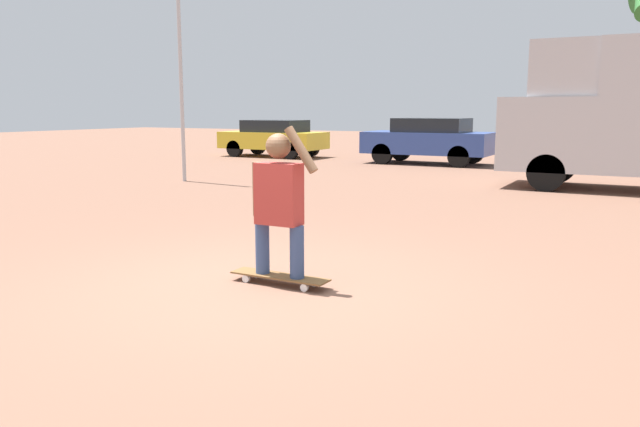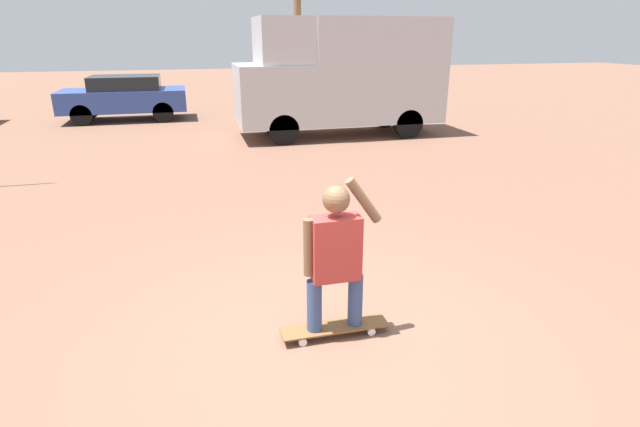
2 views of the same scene
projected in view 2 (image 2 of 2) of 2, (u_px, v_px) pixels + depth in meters
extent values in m
plane|color=brown|center=(329.00, 345.00, 4.65)|extent=(80.00, 80.00, 0.00)
cube|color=brown|center=(335.00, 327.00, 4.78)|extent=(1.04, 0.24, 0.02)
cylinder|color=white|center=(303.00, 342.00, 4.62)|extent=(0.08, 0.03, 0.08)
cylinder|color=white|center=(298.00, 331.00, 4.80)|extent=(0.08, 0.03, 0.08)
cylinder|color=white|center=(371.00, 332.00, 4.78)|extent=(0.08, 0.03, 0.08)
cylinder|color=white|center=(364.00, 321.00, 4.96)|extent=(0.08, 0.03, 0.08)
cylinder|color=#384C7A|center=(314.00, 305.00, 4.64)|extent=(0.14, 0.14, 0.52)
cylinder|color=#384C7A|center=(355.00, 300.00, 4.73)|extent=(0.14, 0.14, 0.52)
cube|color=#B23833|center=(336.00, 248.00, 4.50)|extent=(0.45, 0.22, 0.60)
sphere|color=brown|center=(336.00, 199.00, 4.34)|extent=(0.24, 0.24, 0.24)
cylinder|color=brown|center=(308.00, 248.00, 4.42)|extent=(0.09, 0.09, 0.53)
cylinder|color=brown|center=(364.00, 200.00, 4.41)|extent=(0.35, 0.09, 0.45)
cylinder|color=black|center=(283.00, 129.00, 12.94)|extent=(0.79, 0.28, 0.79)
cylinder|color=black|center=(272.00, 119.00, 14.55)|extent=(0.79, 0.28, 0.79)
cylinder|color=black|center=(408.00, 124.00, 13.77)|extent=(0.79, 0.28, 0.79)
cylinder|color=black|center=(384.00, 114.00, 15.38)|extent=(0.79, 0.28, 0.79)
cube|color=#BCBCC1|center=(273.00, 95.00, 13.45)|extent=(1.97, 2.05, 1.58)
cube|color=black|center=(258.00, 83.00, 13.25)|extent=(0.04, 1.74, 0.79)
cube|color=#BCBCC1|center=(373.00, 70.00, 13.93)|extent=(3.67, 2.05, 2.76)
cube|color=#BCBCC1|center=(283.00, 41.00, 13.06)|extent=(1.38, 1.88, 1.18)
cylinder|color=black|center=(82.00, 115.00, 15.65)|extent=(0.65, 0.22, 0.65)
cylinder|color=black|center=(90.00, 108.00, 17.11)|extent=(0.65, 0.22, 0.65)
cylinder|color=black|center=(163.00, 112.00, 16.24)|extent=(0.65, 0.22, 0.65)
cylinder|color=black|center=(165.00, 106.00, 17.70)|extent=(0.65, 0.22, 0.65)
cube|color=#2D4793|center=(124.00, 100.00, 16.56)|extent=(3.97, 1.83, 0.68)
cube|color=black|center=(125.00, 83.00, 16.39)|extent=(2.18, 1.61, 0.43)
cylinder|color=#8E704C|center=(297.00, 31.00, 20.88)|extent=(0.33, 0.33, 5.71)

